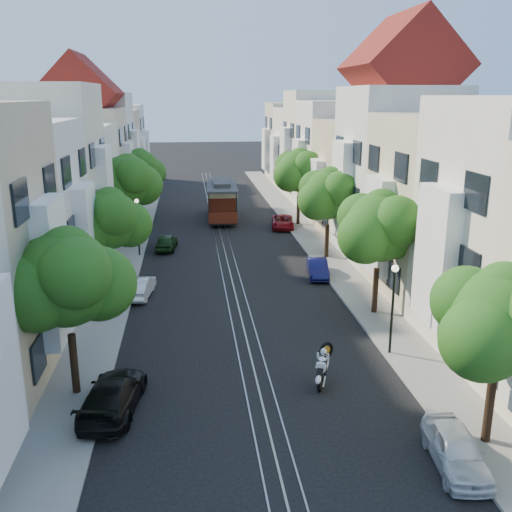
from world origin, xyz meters
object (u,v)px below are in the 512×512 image
object	(u,v)px
tree_e_b	(380,229)
parked_car_w_mid	(140,287)
tree_w_a	(68,281)
parked_car_e_far	(283,222)
tree_e_c	(329,195)
tree_e_a	(502,323)
parked_car_e_near	(456,449)
parked_car_w_far	(166,242)
sportbike_rider	(323,365)
cable_car	(222,198)
lamp_west	(138,219)
tree_w_b	(110,221)
lamp_east	(393,296)
tree_e_d	(300,172)
tree_w_c	(128,182)
tree_w_d	(140,170)
parked_car_w_near	(113,395)
parked_car_e_mid	(318,268)

from	to	relation	value
tree_e_b	parked_car_w_mid	world-z (taller)	tree_e_b
tree_w_a	parked_car_e_far	size ratio (longest dim) A/B	1.62
tree_e_c	parked_car_e_far	size ratio (longest dim) A/B	1.58
tree_e_a	parked_car_e_far	xyz separation A→B (m)	(-1.66, 32.98, -3.83)
parked_car_e_near	parked_car_w_far	xyz separation A→B (m)	(-10.00, 27.86, -0.01)
tree_e_a	tree_e_b	distance (m)	12.00
tree_e_c	parked_car_w_mid	bearing A→B (deg)	-152.51
tree_e_c	sportbike_rider	size ratio (longest dim) A/B	3.55
cable_car	tree_w_a	bearing A→B (deg)	-101.15
sportbike_rider	parked_car_w_mid	bearing A→B (deg)	148.64
lamp_west	parked_car_w_mid	size ratio (longest dim) A/B	1.15
tree_w_b	lamp_east	xyz separation A→B (m)	(13.44, -9.98, -1.55)
tree_e_b	tree_e_d	world-z (taller)	tree_e_d
cable_car	parked_car_e_far	size ratio (longest dim) A/B	2.14
tree_w_c	tree_w_d	size ratio (longest dim) A/B	1.09
tree_w_b	tree_e_d	bearing A→B (deg)	49.73
parked_car_w_far	parked_car_w_near	bearing A→B (deg)	93.48
tree_w_b	lamp_east	world-z (taller)	tree_w_b
tree_e_a	parked_car_e_mid	bearing A→B (deg)	95.04
sportbike_rider	parked_car_w_mid	size ratio (longest dim) A/B	0.51
tree_w_a	tree_e_a	bearing A→B (deg)	-19.15
parked_car_w_near	parked_car_e_far	bearing A→B (deg)	-103.38
tree_e_d	tree_w_d	size ratio (longest dim) A/B	1.05
tree_w_c	sportbike_rider	size ratio (longest dim) A/B	3.87
tree_w_b	cable_car	distance (m)	22.08
parked_car_w_near	parked_car_w_mid	distance (m)	12.71
tree_e_a	tree_w_d	bearing A→B (deg)	110.27
tree_w_d	tree_e_d	bearing A→B (deg)	-19.15
tree_w_d	parked_car_w_far	distance (m)	13.13
tree_w_a	tree_e_b	bearing A→B (deg)	25.92
tree_w_c	parked_car_w_near	bearing A→B (deg)	-86.39
lamp_west	parked_car_e_mid	size ratio (longest dim) A/B	1.19
tree_e_b	parked_car_e_mid	distance (m)	8.15
tree_e_d	lamp_west	xyz separation A→B (m)	(-13.56, -8.98, -2.02)
tree_e_b	parked_car_w_far	xyz separation A→B (m)	(-11.66, 14.80, -4.13)
tree_w_a	tree_w_c	xyz separation A→B (m)	(0.00, 23.00, 0.34)
tree_e_a	lamp_west	xyz separation A→B (m)	(-13.56, 25.02, -1.55)
tree_w_a	tree_w_d	size ratio (longest dim) A/B	1.03
tree_e_c	lamp_east	bearing A→B (deg)	-93.44
tree_w_a	tree_w_b	xyz separation A→B (m)	(-0.00, 12.00, -0.34)
tree_e_b	tree_w_b	xyz separation A→B (m)	(-14.40, 5.00, -0.34)
tree_w_a	parked_car_w_mid	xyz separation A→B (m)	(1.54, 11.31, -4.14)
tree_w_b	parked_car_w_mid	world-z (taller)	tree_w_b
tree_w_a	parked_car_w_mid	bearing A→B (deg)	82.25
parked_car_e_mid	parked_car_e_far	world-z (taller)	parked_car_e_mid
parked_car_e_far	tree_w_b	bearing A→B (deg)	-120.98
tree_e_a	tree_e_b	bearing A→B (deg)	90.00
tree_e_d	cable_car	xyz separation A→B (m)	(-6.76, 3.57, -2.88)
lamp_west	sportbike_rider	xyz separation A→B (m)	(8.92, -20.35, -1.96)
tree_e_d	lamp_east	bearing A→B (deg)	-92.04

